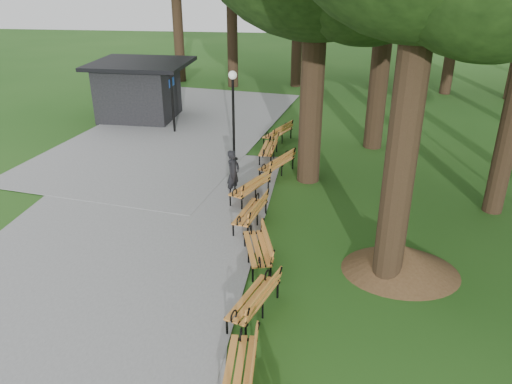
# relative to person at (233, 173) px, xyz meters

# --- Properties ---
(ground) EXTENTS (100.00, 100.00, 0.00)m
(ground) POSITION_rel_person_xyz_m (1.17, -7.20, -0.79)
(ground) COLOR #1F4D16
(ground) RESTS_ON ground
(path) EXTENTS (12.00, 38.00, 0.06)m
(path) POSITION_rel_person_xyz_m (-2.83, -4.20, -0.76)
(path) COLOR gray
(path) RESTS_ON ground
(person) EXTENTS (0.57, 0.68, 1.58)m
(person) POSITION_rel_person_xyz_m (0.00, 0.00, 0.00)
(person) COLOR black
(person) RESTS_ON ground
(kiosk) EXTENTS (4.68, 4.11, 2.84)m
(kiosk) POSITION_rel_person_xyz_m (-6.07, 8.49, 0.63)
(kiosk) COLOR black
(kiosk) RESTS_ON ground
(lamp_post) EXTENTS (0.32, 0.32, 3.53)m
(lamp_post) POSITION_rel_person_xyz_m (-0.48, 3.18, 1.71)
(lamp_post) COLOR black
(lamp_post) RESTS_ON ground
(dirt_mound) EXTENTS (2.47, 2.47, 0.76)m
(dirt_mound) POSITION_rel_person_xyz_m (4.91, -4.06, -0.41)
(dirt_mound) COLOR #47301C
(dirt_mound) RESTS_ON ground
(bench_2) EXTENTS (0.70, 1.92, 0.88)m
(bench_2) POSITION_rel_person_xyz_m (1.41, -8.33, -0.35)
(bench_2) COLOR orange
(bench_2) RESTS_ON ground
(bench_3) EXTENTS (1.23, 2.00, 0.88)m
(bench_3) POSITION_rel_person_xyz_m (1.42, -6.22, -0.35)
(bench_3) COLOR orange
(bench_3) RESTS_ON ground
(bench_4) EXTENTS (1.10, 2.00, 0.88)m
(bench_4) POSITION_rel_person_xyz_m (1.26, -4.10, -0.35)
(bench_4) COLOR orange
(bench_4) RESTS_ON ground
(bench_5) EXTENTS (1.03, 1.99, 0.88)m
(bench_5) POSITION_rel_person_xyz_m (0.82, -2.07, -0.35)
(bench_5) COLOR orange
(bench_5) RESTS_ON ground
(bench_6) EXTENTS (1.39, 1.99, 0.88)m
(bench_6) POSITION_rel_person_xyz_m (0.59, -0.28, -0.35)
(bench_6) COLOR orange
(bench_6) RESTS_ON ground
(bench_7) EXTENTS (1.43, 1.98, 0.88)m
(bench_7) POSITION_rel_person_xyz_m (1.30, 1.93, -0.35)
(bench_7) COLOR orange
(bench_7) RESTS_ON ground
(bench_8) EXTENTS (0.75, 1.93, 0.88)m
(bench_8) POSITION_rel_person_xyz_m (0.84, 3.53, -0.35)
(bench_8) COLOR orange
(bench_8) RESTS_ON ground
(bench_9) EXTENTS (1.37, 1.99, 0.88)m
(bench_9) POSITION_rel_person_xyz_m (1.06, 5.54, -0.35)
(bench_9) COLOR orange
(bench_9) RESTS_ON ground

